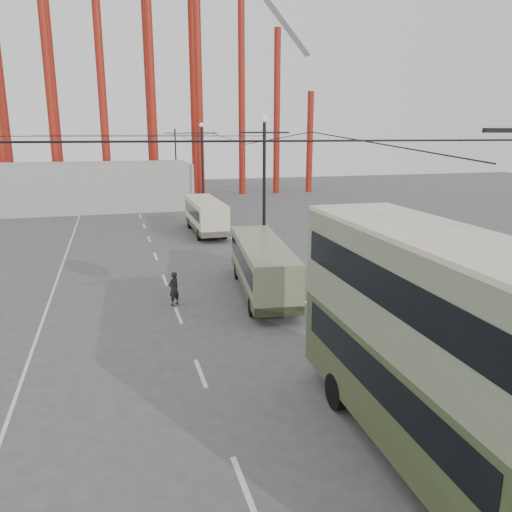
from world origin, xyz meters
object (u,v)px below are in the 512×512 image
object	(u,v)px
single_decker_green	(262,265)
pedestrian	(174,289)
double_decker_bus	(440,343)
single_decker_cream	(205,214)

from	to	relation	value
single_decker_green	pedestrian	bearing A→B (deg)	-164.82
double_decker_bus	single_decker_green	size ratio (longest dim) A/B	1.12
single_decker_green	single_decker_cream	world-z (taller)	single_decker_cream
single_decker_cream	pedestrian	world-z (taller)	single_decker_cream
single_decker_green	single_decker_cream	distance (m)	17.13
double_decker_bus	pedestrian	xyz separation A→B (m)	(-4.76, 14.07, -2.49)
single_decker_green	pedestrian	distance (m)	4.79
single_decker_cream	pedestrian	xyz separation A→B (m)	(-4.85, -17.76, -0.75)
single_decker_green	single_decker_cream	size ratio (longest dim) A/B	1.09
single_decker_cream	pedestrian	distance (m)	18.42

